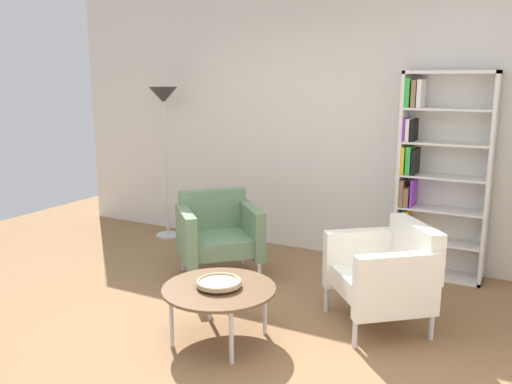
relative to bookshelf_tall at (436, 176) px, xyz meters
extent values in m
plane|color=olive|center=(-1.17, -2.25, -0.95)|extent=(8.32, 8.32, 0.00)
cube|color=silver|center=(-1.17, 0.21, 0.50)|extent=(6.40, 0.12, 2.90)
cube|color=silver|center=(-0.31, -0.02, 0.00)|extent=(0.03, 0.30, 1.90)
cube|color=silver|center=(0.46, -0.02, 0.00)|extent=(0.03, 0.30, 1.90)
cube|color=silver|center=(0.08, -0.02, 0.94)|extent=(0.80, 0.30, 0.03)
cube|color=silver|center=(0.08, -0.02, -0.93)|extent=(0.80, 0.30, 0.03)
cube|color=silver|center=(0.08, 0.12, 0.00)|extent=(0.80, 0.02, 1.90)
cube|color=silver|center=(0.08, -0.02, -0.61)|extent=(0.76, 0.28, 0.02)
cube|color=silver|center=(0.08, -0.02, -0.31)|extent=(0.76, 0.28, 0.02)
cube|color=silver|center=(0.08, -0.02, 0.00)|extent=(0.76, 0.28, 0.02)
cube|color=silver|center=(0.08, -0.02, 0.31)|extent=(0.76, 0.28, 0.02)
cube|color=silver|center=(0.08, -0.02, 0.61)|extent=(0.76, 0.28, 0.02)
cube|color=yellow|center=(-0.28, -0.03, -0.78)|extent=(0.03, 0.25, 0.26)
cube|color=red|center=(-0.24, -0.06, -0.81)|extent=(0.04, 0.20, 0.20)
cube|color=purple|center=(-0.20, -0.07, -0.82)|extent=(0.02, 0.18, 0.18)
cube|color=red|center=(-0.17, -0.04, -0.79)|extent=(0.03, 0.25, 0.23)
cube|color=red|center=(-0.28, -0.05, -0.50)|extent=(0.03, 0.22, 0.20)
cube|color=green|center=(-0.24, -0.03, -0.47)|extent=(0.02, 0.25, 0.27)
cube|color=orange|center=(-0.21, -0.04, -0.47)|extent=(0.02, 0.24, 0.27)
cube|color=olive|center=(-0.27, -0.07, -0.17)|extent=(0.04, 0.18, 0.25)
cube|color=olive|center=(-0.23, -0.03, -0.20)|extent=(0.04, 0.25, 0.18)
cube|color=purple|center=(-0.18, -0.03, -0.16)|extent=(0.02, 0.25, 0.26)
cube|color=yellow|center=(-0.28, -0.04, 0.14)|extent=(0.03, 0.24, 0.25)
cube|color=green|center=(-0.23, -0.07, 0.14)|extent=(0.04, 0.18, 0.26)
cube|color=black|center=(-0.18, -0.04, 0.13)|extent=(0.04, 0.24, 0.23)
cube|color=purple|center=(-0.28, -0.05, 0.42)|extent=(0.02, 0.22, 0.21)
cube|color=white|center=(-0.25, -0.04, 0.42)|extent=(0.03, 0.24, 0.20)
cube|color=black|center=(-0.21, -0.04, 0.42)|extent=(0.03, 0.23, 0.20)
cube|color=green|center=(-0.27, -0.08, 0.76)|extent=(0.04, 0.17, 0.26)
cube|color=olive|center=(-0.22, -0.06, 0.75)|extent=(0.04, 0.21, 0.24)
cube|color=white|center=(-0.17, -0.04, 0.75)|extent=(0.04, 0.25, 0.25)
cylinder|color=brown|center=(-1.07, -2.08, -0.56)|extent=(0.80, 0.80, 0.02)
cylinder|color=silver|center=(-1.31, -2.32, -0.76)|extent=(0.03, 0.03, 0.38)
cylinder|color=silver|center=(-0.83, -2.32, -0.76)|extent=(0.03, 0.03, 0.38)
cylinder|color=silver|center=(-1.31, -1.84, -0.76)|extent=(0.03, 0.03, 0.38)
cylinder|color=silver|center=(-0.83, -1.84, -0.76)|extent=(0.03, 0.03, 0.38)
cylinder|color=tan|center=(-1.07, -2.08, -0.54)|extent=(0.13, 0.13, 0.02)
cylinder|color=tan|center=(-1.07, -2.08, -0.52)|extent=(0.32, 0.32, 0.02)
torus|color=tan|center=(-1.07, -2.08, -0.51)|extent=(0.32, 0.32, 0.02)
cube|color=slate|center=(-1.74, -1.00, -0.63)|extent=(0.86, 0.86, 0.16)
cube|color=slate|center=(-1.93, -0.81, -0.36)|extent=(0.54, 0.53, 0.38)
cube|color=slate|center=(-1.95, -1.23, -0.52)|extent=(0.51, 0.51, 0.46)
cube|color=slate|center=(-1.51, -0.79, -0.52)|extent=(0.51, 0.51, 0.46)
cylinder|color=silver|center=(-1.74, -1.43, -0.83)|extent=(0.04, 0.04, 0.24)
cylinder|color=silver|center=(-1.31, -1.01, -0.83)|extent=(0.04, 0.04, 0.24)
cylinder|color=silver|center=(-2.14, -1.02, -0.83)|extent=(0.04, 0.04, 0.24)
cylinder|color=silver|center=(-1.72, -0.59, -0.83)|extent=(0.04, 0.04, 0.24)
cube|color=white|center=(-0.14, -1.30, -0.63)|extent=(0.85, 0.86, 0.16)
cube|color=white|center=(0.07, -1.13, -0.36)|extent=(0.50, 0.57, 0.38)
cube|color=white|center=(-0.35, -1.08, -0.52)|extent=(0.54, 0.47, 0.46)
cube|color=white|center=(0.04, -1.55, -0.52)|extent=(0.54, 0.47, 0.46)
cylinder|color=silver|center=(-0.57, -1.27, -0.83)|extent=(0.04, 0.04, 0.24)
cylinder|color=silver|center=(-0.18, -1.73, -0.83)|extent=(0.04, 0.04, 0.24)
cylinder|color=silver|center=(-0.12, -0.90, -0.83)|extent=(0.04, 0.04, 0.24)
cylinder|color=silver|center=(0.26, -1.36, -0.83)|extent=(0.04, 0.04, 0.24)
cylinder|color=silver|center=(-2.97, -0.17, -0.94)|extent=(0.28, 0.28, 0.02)
cylinder|color=silver|center=(-2.97, -0.17, -0.10)|extent=(0.03, 0.03, 1.65)
cone|color=#2D2D2D|center=(-2.97, -0.17, 0.70)|extent=(0.32, 0.32, 0.18)
camera|label=1|loc=(0.81, -5.07, 0.88)|focal=37.54mm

